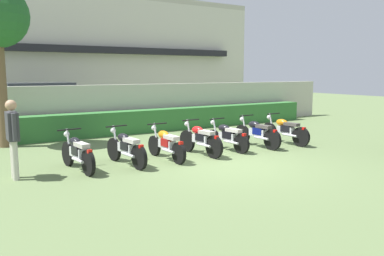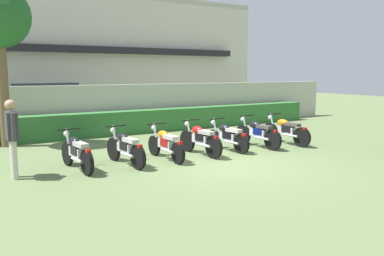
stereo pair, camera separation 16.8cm
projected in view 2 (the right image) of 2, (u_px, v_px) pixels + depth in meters
ground at (227, 165)px, 9.95m from camera, size 60.00×60.00×0.00m
building at (66, 55)px, 23.18m from camera, size 22.75×6.50×6.71m
compound_wall at (126, 108)px, 15.58m from camera, size 21.62×0.30×1.85m
hedge_row at (133, 122)px, 15.06m from camera, size 17.29×0.70×0.87m
parked_car at (47, 104)px, 17.05m from camera, size 4.55×2.18×1.89m
motorcycle_in_row_0 at (77, 152)px, 9.31m from camera, size 0.60×1.84×0.96m
motorcycle_in_row_1 at (125, 147)px, 9.85m from camera, size 0.60×1.88×0.96m
motorcycle_in_row_2 at (166, 144)px, 10.45m from camera, size 0.60×1.84×0.94m
motorcycle_in_row_3 at (200, 139)px, 11.04m from camera, size 0.60×1.85×0.98m
motorcycle_in_row_4 at (227, 136)px, 11.66m from camera, size 0.60×1.77×0.94m
motorcycle_in_row_5 at (257, 133)px, 12.19m from camera, size 0.60×1.91×0.97m
motorcycle_in_row_6 at (286, 130)px, 12.73m from camera, size 0.60×1.95×0.97m
inspector_person at (12, 132)px, 8.52m from camera, size 0.23×0.70×1.74m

